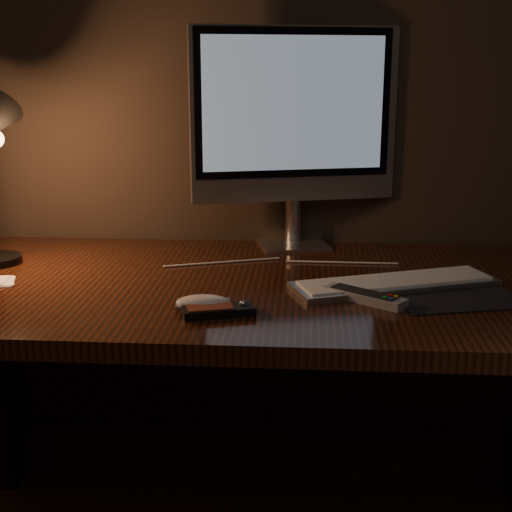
# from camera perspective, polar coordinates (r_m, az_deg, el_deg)

# --- Properties ---
(desk) EXTENTS (1.60, 0.75, 0.75)m
(desk) POSITION_cam_1_polar(r_m,az_deg,el_deg) (1.68, -0.25, -5.55)
(desk) COLOR #36180C
(desk) RESTS_ON ground
(monitor) EXTENTS (0.52, 0.20, 0.56)m
(monitor) POSITION_cam_1_polar(r_m,az_deg,el_deg) (1.83, 3.08, 10.86)
(monitor) COLOR silver
(monitor) RESTS_ON desk
(keyboard) EXTENTS (0.47, 0.28, 0.02)m
(keyboard) POSITION_cam_1_polar(r_m,az_deg,el_deg) (1.57, 11.06, -2.11)
(keyboard) COLOR silver
(keyboard) RESTS_ON desk
(mousepad) EXTENTS (0.30, 0.26, 0.00)m
(mousepad) POSITION_cam_1_polar(r_m,az_deg,el_deg) (1.53, 15.43, -3.04)
(mousepad) COLOR black
(mousepad) RESTS_ON desk
(mouse) EXTENTS (0.11, 0.07, 0.02)m
(mouse) POSITION_cam_1_polar(r_m,az_deg,el_deg) (1.40, -4.28, -3.88)
(mouse) COLOR white
(mouse) RESTS_ON desk
(media_remote) EXTENTS (0.15, 0.09, 0.03)m
(media_remote) POSITION_cam_1_polar(r_m,az_deg,el_deg) (1.36, -3.01, -4.37)
(media_remote) COLOR black
(media_remote) RESTS_ON desk
(tv_remote) EXTENTS (0.17, 0.14, 0.02)m
(tv_remote) POSITION_cam_1_polar(r_m,az_deg,el_deg) (1.46, 8.66, -3.20)
(tv_remote) COLOR #96989B
(tv_remote) RESTS_ON desk
(cable) EXTENTS (0.55, 0.08, 0.00)m
(cable) POSITION_cam_1_polar(r_m,az_deg,el_deg) (1.71, 2.09, -0.62)
(cable) COLOR white
(cable) RESTS_ON desk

